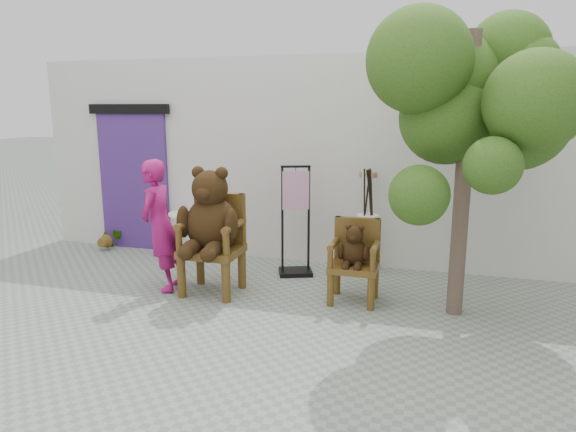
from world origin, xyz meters
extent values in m
plane|color=gray|center=(0.00, 0.00, 0.00)|extent=(60.00, 60.00, 0.00)
cube|color=beige|center=(0.00, 3.10, 1.50)|extent=(9.00, 1.00, 3.00)
cube|color=#44246E|center=(-3.00, 2.58, 1.10)|extent=(1.20, 0.08, 2.20)
cube|color=black|center=(-3.00, 2.54, 2.25)|extent=(1.40, 0.06, 0.15)
cylinder|color=#462E0F|center=(-1.23, 0.71, 0.24)|extent=(0.10, 0.10, 0.49)
cylinder|color=#462E0F|center=(-1.23, 1.23, 0.24)|extent=(0.10, 0.10, 0.49)
cylinder|color=#462E0F|center=(-0.64, 0.71, 0.24)|extent=(0.10, 0.10, 0.49)
cylinder|color=#462E0F|center=(-0.64, 1.23, 0.24)|extent=(0.10, 0.10, 0.49)
cube|color=#462E0F|center=(-0.94, 0.97, 0.54)|extent=(0.70, 0.64, 0.09)
cube|color=#462E0F|center=(-0.94, 1.24, 0.90)|extent=(0.66, 0.09, 0.64)
cylinder|color=#462E0F|center=(-1.24, 1.24, 0.90)|extent=(0.09, 0.09, 0.64)
cylinder|color=#462E0F|center=(-1.24, 0.71, 0.73)|extent=(0.08, 0.08, 0.29)
cylinder|color=#462E0F|center=(-1.24, 0.97, 0.87)|extent=(0.09, 0.61, 0.09)
cylinder|color=#462E0F|center=(-0.63, 1.24, 0.90)|extent=(0.09, 0.09, 0.64)
cylinder|color=#462E0F|center=(-0.63, 0.71, 0.73)|extent=(0.08, 0.08, 0.29)
cylinder|color=#462E0F|center=(-0.63, 0.97, 0.87)|extent=(0.09, 0.61, 0.09)
ellipsoid|color=black|center=(-0.94, 1.01, 0.86)|extent=(0.66, 0.56, 0.69)
sphere|color=black|center=(-0.94, 0.97, 1.32)|extent=(0.44, 0.44, 0.44)
ellipsoid|color=black|center=(-0.94, 0.80, 1.28)|extent=(0.20, 0.16, 0.16)
sphere|color=black|center=(-1.09, 0.98, 1.50)|extent=(0.15, 0.15, 0.15)
sphere|color=black|center=(-0.78, 0.98, 1.50)|extent=(0.15, 0.15, 0.15)
ellipsoid|color=black|center=(-1.25, 0.86, 0.91)|extent=(0.15, 0.22, 0.40)
ellipsoid|color=black|center=(-1.08, 0.71, 0.64)|extent=(0.19, 0.39, 0.19)
sphere|color=black|center=(-1.08, 0.56, 0.61)|extent=(0.19, 0.19, 0.19)
ellipsoid|color=black|center=(-0.62, 0.86, 0.91)|extent=(0.15, 0.22, 0.40)
ellipsoid|color=black|center=(-0.79, 0.71, 0.64)|extent=(0.19, 0.39, 0.19)
sphere|color=black|center=(-0.79, 0.56, 0.61)|extent=(0.19, 0.19, 0.19)
cylinder|color=#462E0F|center=(0.57, 0.93, 0.20)|extent=(0.08, 0.08, 0.39)
cylinder|color=#462E0F|center=(0.57, 1.35, 0.20)|extent=(0.08, 0.08, 0.39)
cylinder|color=#462E0F|center=(1.03, 0.93, 0.20)|extent=(0.08, 0.08, 0.39)
cylinder|color=#462E0F|center=(1.03, 1.35, 0.20)|extent=(0.08, 0.08, 0.39)
cube|color=#462E0F|center=(0.80, 1.14, 0.43)|extent=(0.56, 0.51, 0.07)
cube|color=#462E0F|center=(0.80, 1.36, 0.72)|extent=(0.53, 0.07, 0.51)
cylinder|color=#462E0F|center=(0.56, 1.36, 0.72)|extent=(0.07, 0.07, 0.51)
cylinder|color=#462E0F|center=(0.56, 0.93, 0.58)|extent=(0.07, 0.07, 0.23)
cylinder|color=#462E0F|center=(0.56, 1.14, 0.70)|extent=(0.07, 0.49, 0.07)
cylinder|color=#462E0F|center=(1.04, 1.36, 0.72)|extent=(0.07, 0.07, 0.51)
cylinder|color=#462E0F|center=(1.04, 0.93, 0.58)|extent=(0.07, 0.07, 0.23)
cylinder|color=#462E0F|center=(1.04, 1.14, 0.70)|extent=(0.07, 0.49, 0.07)
ellipsoid|color=black|center=(0.80, 1.15, 0.60)|extent=(0.31, 0.27, 0.33)
sphere|color=black|center=(0.80, 1.13, 0.82)|extent=(0.21, 0.21, 0.21)
ellipsoid|color=black|center=(0.80, 1.05, 0.80)|extent=(0.09, 0.08, 0.08)
sphere|color=black|center=(0.73, 1.13, 0.91)|extent=(0.07, 0.07, 0.07)
sphere|color=black|center=(0.87, 1.13, 0.91)|extent=(0.07, 0.07, 0.07)
ellipsoid|color=black|center=(0.65, 1.08, 0.62)|extent=(0.07, 0.10, 0.19)
ellipsoid|color=black|center=(0.73, 1.00, 0.49)|extent=(0.09, 0.18, 0.09)
sphere|color=black|center=(0.73, 0.93, 0.48)|extent=(0.09, 0.09, 0.09)
ellipsoid|color=black|center=(0.95, 1.08, 0.62)|extent=(0.07, 0.10, 0.19)
ellipsoid|color=black|center=(0.87, 1.00, 0.49)|extent=(0.09, 0.18, 0.09)
sphere|color=black|center=(0.87, 0.93, 0.48)|extent=(0.09, 0.09, 0.09)
imported|color=#9B135E|center=(-1.60, 0.93, 0.82)|extent=(0.42, 0.62, 1.64)
cylinder|color=white|center=(-1.91, 2.28, 0.69)|extent=(0.60, 0.60, 0.03)
cylinder|color=white|center=(-1.91, 2.28, 0.35)|extent=(0.06, 0.06, 0.68)
cylinder|color=white|center=(-1.91, 2.28, 0.01)|extent=(0.44, 0.44, 0.03)
cube|color=black|center=(-0.30, 1.89, 0.75)|extent=(0.04, 0.04, 1.50)
cube|color=black|center=(0.04, 2.01, 0.75)|extent=(0.04, 0.04, 1.50)
cube|color=black|center=(-0.13, 1.95, 1.50)|extent=(0.38, 0.17, 0.03)
cube|color=black|center=(-0.13, 1.95, 0.03)|extent=(0.54, 0.49, 0.06)
cube|color=#C486AB|center=(-0.13, 1.94, 1.18)|extent=(0.35, 0.16, 0.52)
cylinder|color=black|center=(-0.13, 1.95, 1.47)|extent=(0.01, 0.01, 0.08)
cylinder|color=white|center=(0.79, 2.35, 0.44)|extent=(0.32, 0.32, 0.03)
cylinder|color=white|center=(0.88, 2.43, 0.22)|extent=(0.03, 0.03, 0.44)
cylinder|color=white|center=(0.71, 2.43, 0.22)|extent=(0.03, 0.03, 0.44)
cylinder|color=white|center=(0.71, 2.27, 0.22)|extent=(0.03, 0.03, 0.44)
cylinder|color=white|center=(0.88, 2.27, 0.22)|extent=(0.03, 0.03, 0.44)
cylinder|color=black|center=(0.77, 2.40, 1.05)|extent=(0.08, 0.05, 0.80)
cylinder|color=#9A6346|center=(0.76, 2.42, 1.38)|extent=(0.04, 0.04, 0.07)
cylinder|color=black|center=(0.83, 2.31, 1.05)|extent=(0.12, 0.11, 0.79)
cylinder|color=#9A6346|center=(0.86, 2.28, 1.38)|extent=(0.04, 0.04, 0.08)
cylinder|color=black|center=(0.75, 2.34, 1.05)|extent=(0.07, 0.19, 0.79)
cylinder|color=#9A6346|center=(0.68, 2.32, 1.38)|extent=(0.04, 0.05, 0.08)
cylinder|color=black|center=(0.84, 2.34, 1.05)|extent=(0.07, 0.18, 0.79)
cylinder|color=#9A6346|center=(0.90, 2.32, 1.38)|extent=(0.04, 0.05, 0.08)
cylinder|color=black|center=(0.84, 2.33, 1.05)|extent=(0.06, 0.13, 0.80)
cylinder|color=#9A6346|center=(0.88, 2.32, 1.38)|extent=(0.04, 0.05, 0.08)
cylinder|color=black|center=(0.83, 2.31, 1.05)|extent=(0.09, 0.08, 0.80)
cylinder|color=#9A6346|center=(0.85, 2.28, 1.38)|extent=(0.04, 0.04, 0.08)
cylinder|color=#443228|center=(1.95, 1.11, 1.52)|extent=(0.17, 0.17, 3.04)
sphere|color=#1E3C10|center=(2.34, 1.59, 2.84)|extent=(0.89, 0.89, 0.89)
sphere|color=#1E3C10|center=(1.74, 1.21, 2.16)|extent=(1.01, 1.01, 1.01)
sphere|color=#1E3C10|center=(2.49, 1.50, 2.68)|extent=(0.78, 0.78, 0.78)
sphere|color=#1E3C10|center=(1.73, 1.41, 2.53)|extent=(1.15, 1.15, 1.15)
sphere|color=#1E3C10|center=(1.44, 0.90, 2.74)|extent=(1.08, 1.08, 1.08)
sphere|color=#1E3C10|center=(2.52, 0.73, 2.33)|extent=(0.96, 0.96, 0.96)
sphere|color=#1E3C10|center=(2.47, 1.42, 2.16)|extent=(1.13, 1.13, 1.13)
sphere|color=#1E3C10|center=(1.52, 0.57, 1.41)|extent=(0.61, 0.61, 0.61)
sphere|color=#1E3C10|center=(2.17, 0.46, 1.74)|extent=(0.54, 0.54, 0.54)
imported|color=#1E3C10|center=(-3.40, 2.35, 0.18)|extent=(0.34, 0.29, 0.36)
camera|label=1|loc=(1.65, -4.63, 2.26)|focal=32.00mm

